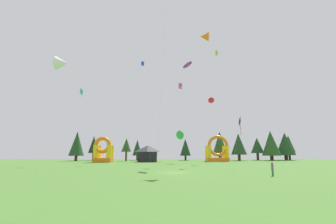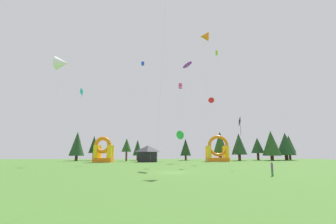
{
  "view_description": "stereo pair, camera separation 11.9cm",
  "coord_description": "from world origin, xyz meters",
  "views": [
    {
      "loc": [
        -2.16,
        -31.83,
        2.73
      ],
      "look_at": [
        0.0,
        15.08,
        10.76
      ],
      "focal_mm": 24.93,
      "sensor_mm": 36.0,
      "label": 1
    },
    {
      "loc": [
        -2.04,
        -31.84,
        2.73
      ],
      "look_at": [
        0.0,
        15.08,
        10.76
      ],
      "focal_mm": 24.93,
      "sensor_mm": 36.0,
      "label": 2
    }
  ],
  "objects": [
    {
      "name": "ground_plane",
      "position": [
        0.0,
        0.0,
        0.0
      ],
      "size": [
        120.0,
        120.0,
        0.0
      ],
      "primitive_type": "plane",
      "color": "#47752D"
    },
    {
      "name": "kite_orange_delta",
      "position": [
        5.64,
        4.2,
        21.77
      ],
      "size": [
        1.98,
        4.3,
        22.62
      ],
      "color": "orange",
      "rests_on": "ground_plane"
    },
    {
      "name": "kite_white_delta",
      "position": [
        -17.96,
        5.41,
        17.15
      ],
      "size": [
        2.13,
        4.91,
        18.26
      ],
      "color": "white",
      "rests_on": "ground_plane"
    },
    {
      "name": "kite_purple_parafoil",
      "position": [
        3.68,
        11.73,
        19.66
      ],
      "size": [
        3.07,
        6.14,
        20.24
      ],
      "color": "purple",
      "rests_on": "ground_plane"
    },
    {
      "name": "kite_pink_box",
      "position": [
        2.74,
        16.47,
        16.68
      ],
      "size": [
        2.94,
        6.5,
        17.29
      ],
      "color": "#EA599E",
      "rests_on": "ground_plane"
    },
    {
      "name": "kite_black_diamond",
      "position": [
        11.79,
        6.27,
        7.61
      ],
      "size": [
        2.57,
        1.3,
        8.27
      ],
      "color": "black",
      "rests_on": "ground_plane"
    },
    {
      "name": "kite_green_delta",
      "position": [
        3.97,
        25.82,
        6.98
      ],
      "size": [
        3.14,
        3.18,
        8.24
      ],
      "color": "green",
      "rests_on": "ground_plane"
    },
    {
      "name": "kite_cyan_diamond",
      "position": [
        -18.97,
        19.42,
        15.8
      ],
      "size": [
        1.4,
        7.69,
        16.53
      ],
      "color": "#19B7CC",
      "rests_on": "ground_plane"
    },
    {
      "name": "kite_lime_box",
      "position": [
        12.13,
        20.96,
        26.24
      ],
      "size": [
        7.04,
        1.85,
        26.98
      ],
      "color": "#8CD826",
      "rests_on": "ground_plane"
    },
    {
      "name": "kite_blue_box",
      "position": [
        -6.39,
        30.22,
        26.89
      ],
      "size": [
        3.29,
        7.24,
        27.53
      ],
      "color": "blue",
      "rests_on": "ground_plane"
    },
    {
      "name": "kite_red_delta",
      "position": [
        11.15,
        23.9,
        15.11
      ],
      "size": [
        3.35,
        1.8,
        15.89
      ],
      "color": "red",
      "rests_on": "ground_plane"
    },
    {
      "name": "person_midfield",
      "position": [
        11.02,
        -5.1,
        0.92
      ],
      "size": [
        0.35,
        0.35,
        1.55
      ],
      "rotation": [
        0.0,
        0.0,
        1.98
      ],
      "color": "#33723F",
      "rests_on": "ground_plane"
    },
    {
      "name": "inflatable_blue_arch",
      "position": [
        15.17,
        35.34,
        2.69
      ],
      "size": [
        6.2,
        3.89,
        7.41
      ],
      "color": "orange",
      "rests_on": "ground_plane"
    },
    {
      "name": "inflatable_yellow_castle",
      "position": [
        -16.56,
        32.02,
        2.5
      ],
      "size": [
        4.74,
        4.57,
        6.73
      ],
      "color": "orange",
      "rests_on": "ground_plane"
    },
    {
      "name": "festival_tent",
      "position": [
        -4.77,
        33.04,
        2.22
      ],
      "size": [
        5.18,
        3.74,
        4.45
      ],
      "color": "black",
      "rests_on": "ground_plane"
    },
    {
      "name": "tree_row_0",
      "position": [
        -27.03,
        42.12,
        5.21
      ],
      "size": [
        4.53,
        4.53,
        8.96
      ],
      "color": "#4C331E",
      "rests_on": "ground_plane"
    },
    {
      "name": "tree_row_1",
      "position": [
        -22.7,
        45.24,
        5.04
      ],
      "size": [
        3.23,
        3.23,
        7.85
      ],
      "color": "#4C331E",
      "rests_on": "ground_plane"
    },
    {
      "name": "tree_row_2",
      "position": [
        -11.5,
        40.07,
        4.68
      ],
      "size": [
        3.01,
        3.01,
        6.79
      ],
      "color": "#4C331E",
      "rests_on": "ground_plane"
    },
    {
      "name": "tree_row_3",
      "position": [
        -8.64,
        45.52,
        4.09
      ],
      "size": [
        3.07,
        3.07,
        6.7
      ],
      "color": "#4C331E",
      "rests_on": "ground_plane"
    },
    {
      "name": "tree_row_4",
      "position": [
        7.04,
        44.65,
        4.18
      ],
      "size": [
        3.53,
        3.53,
        6.93
      ],
      "color": "#4C331E",
      "rests_on": "ground_plane"
    },
    {
      "name": "tree_row_5",
      "position": [
        17.22,
        40.53,
        5.16
      ],
      "size": [
        3.97,
        3.97,
        8.07
      ],
      "color": "#4C331E",
      "rests_on": "ground_plane"
    },
    {
      "name": "tree_row_6",
      "position": [
        18.28,
        43.98,
        5.66
      ],
      "size": [
        4.61,
        4.61,
        9.25
      ],
      "color": "#4C331E",
      "rests_on": "ground_plane"
    },
    {
      "name": "tree_row_7",
      "position": [
        23.49,
        41.11,
        5.12
      ],
      "size": [
        4.79,
        4.79,
        8.47
      ],
      "color": "#4C331E",
      "rests_on": "ground_plane"
    },
    {
      "name": "tree_row_8",
      "position": [
        31.12,
        45.06,
        4.78
      ],
      "size": [
        4.21,
        4.21,
        7.38
      ],
      "color": "#4C331E",
      "rests_on": "ground_plane"
    },
    {
      "name": "tree_row_9",
      "position": [
        34.38,
        42.11,
        5.46
      ],
      "size": [
        5.73,
        5.73,
        9.45
      ],
      "color": "#4C331E",
      "rests_on": "ground_plane"
    },
    {
      "name": "tree_row_10",
      "position": [
        40.23,
        44.17,
        5.31
      ],
      "size": [
        6.04,
        6.04,
        9.02
      ],
      "color": "#4C331E",
      "rests_on": "ground_plane"
    },
    {
      "name": "tree_row_11",
      "position": [
        41.79,
        44.79,
        5.27
      ],
      "size": [
        3.89,
        3.89,
        8.16
      ],
      "color": "#4C331E",
      "rests_on": "ground_plane"
    }
  ]
}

